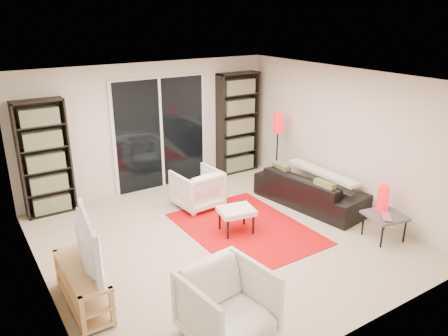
{
  "coord_description": "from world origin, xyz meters",
  "views": [
    {
      "loc": [
        -3.14,
        -4.98,
        3.27
      ],
      "look_at": [
        0.25,
        0.3,
        1.0
      ],
      "focal_mm": 35.0,
      "sensor_mm": 36.0,
      "label": 1
    }
  ],
  "objects_px": {
    "armchair_back": "(197,189)",
    "armchair_front": "(227,305)",
    "ottoman": "(236,212)",
    "side_table": "(385,217)",
    "tv_stand": "(83,285)",
    "floor_lamp": "(278,130)",
    "bookshelf_right": "(238,123)",
    "sofa": "(310,189)",
    "bookshelf_left": "(45,159)"
  },
  "relations": [
    {
      "from": "armchair_back",
      "to": "armchair_front",
      "type": "height_order",
      "value": "armchair_front"
    },
    {
      "from": "ottoman",
      "to": "side_table",
      "type": "height_order",
      "value": "same"
    },
    {
      "from": "tv_stand",
      "to": "armchair_front",
      "type": "xyz_separation_m",
      "value": [
        1.12,
        -1.35,
        0.13
      ]
    },
    {
      "from": "armchair_front",
      "to": "floor_lamp",
      "type": "relative_size",
      "value": 0.61
    },
    {
      "from": "side_table",
      "to": "tv_stand",
      "type": "bearing_deg",
      "value": 168.71
    },
    {
      "from": "side_table",
      "to": "armchair_front",
      "type": "bearing_deg",
      "value": -170.97
    },
    {
      "from": "bookshelf_right",
      "to": "side_table",
      "type": "height_order",
      "value": "bookshelf_right"
    },
    {
      "from": "ottoman",
      "to": "armchair_back",
      "type": "bearing_deg",
      "value": 92.16
    },
    {
      "from": "sofa",
      "to": "side_table",
      "type": "relative_size",
      "value": 3.26
    },
    {
      "from": "tv_stand",
      "to": "bookshelf_right",
      "type": "bearing_deg",
      "value": 34.41
    },
    {
      "from": "tv_stand",
      "to": "floor_lamp",
      "type": "distance_m",
      "value": 4.82
    },
    {
      "from": "sofa",
      "to": "armchair_back",
      "type": "xyz_separation_m",
      "value": [
        -1.71,
        1.01,
        0.05
      ]
    },
    {
      "from": "sofa",
      "to": "ottoman",
      "type": "bearing_deg",
      "value": 86.08
    },
    {
      "from": "bookshelf_right",
      "to": "armchair_front",
      "type": "relative_size",
      "value": 2.44
    },
    {
      "from": "tv_stand",
      "to": "armchair_back",
      "type": "height_order",
      "value": "armchair_back"
    },
    {
      "from": "sofa",
      "to": "armchair_back",
      "type": "distance_m",
      "value": 1.99
    },
    {
      "from": "sofa",
      "to": "armchair_back",
      "type": "height_order",
      "value": "armchair_back"
    },
    {
      "from": "side_table",
      "to": "floor_lamp",
      "type": "bearing_deg",
      "value": 87.75
    },
    {
      "from": "bookshelf_right",
      "to": "sofa",
      "type": "height_order",
      "value": "bookshelf_right"
    },
    {
      "from": "side_table",
      "to": "ottoman",
      "type": "bearing_deg",
      "value": 142.03
    },
    {
      "from": "bookshelf_left",
      "to": "armchair_front",
      "type": "xyz_separation_m",
      "value": [
        0.88,
        -4.16,
        -0.58
      ]
    },
    {
      "from": "bookshelf_right",
      "to": "armchair_front",
      "type": "xyz_separation_m",
      "value": [
        -2.97,
        -4.16,
        -0.66
      ]
    },
    {
      "from": "ottoman",
      "to": "side_table",
      "type": "bearing_deg",
      "value": -37.97
    },
    {
      "from": "sofa",
      "to": "armchair_front",
      "type": "bearing_deg",
      "value": 114.69
    },
    {
      "from": "bookshelf_left",
      "to": "ottoman",
      "type": "xyz_separation_m",
      "value": [
        2.26,
        -2.29,
        -0.63
      ]
    },
    {
      "from": "bookshelf_left",
      "to": "side_table",
      "type": "bearing_deg",
      "value": -42.29
    },
    {
      "from": "tv_stand",
      "to": "armchair_front",
      "type": "relative_size",
      "value": 1.38
    },
    {
      "from": "bookshelf_left",
      "to": "tv_stand",
      "type": "bearing_deg",
      "value": -95.04
    },
    {
      "from": "tv_stand",
      "to": "sofa",
      "type": "distance_m",
      "value": 4.23
    },
    {
      "from": "side_table",
      "to": "floor_lamp",
      "type": "height_order",
      "value": "floor_lamp"
    },
    {
      "from": "bookshelf_left",
      "to": "ottoman",
      "type": "height_order",
      "value": "bookshelf_left"
    },
    {
      "from": "sofa",
      "to": "bookshelf_right",
      "type": "bearing_deg",
      "value": -6.46
    },
    {
      "from": "sofa",
      "to": "floor_lamp",
      "type": "relative_size",
      "value": 1.43
    },
    {
      "from": "sofa",
      "to": "tv_stand",
      "type": "bearing_deg",
      "value": 90.29
    },
    {
      "from": "sofa",
      "to": "ottoman",
      "type": "xyz_separation_m",
      "value": [
        -1.67,
        -0.14,
        0.05
      ]
    },
    {
      "from": "tv_stand",
      "to": "armchair_front",
      "type": "height_order",
      "value": "armchair_front"
    },
    {
      "from": "bookshelf_left",
      "to": "bookshelf_right",
      "type": "distance_m",
      "value": 3.85
    },
    {
      "from": "bookshelf_right",
      "to": "sofa",
      "type": "distance_m",
      "value": 2.28
    },
    {
      "from": "ottoman",
      "to": "side_table",
      "type": "relative_size",
      "value": 0.97
    },
    {
      "from": "bookshelf_left",
      "to": "floor_lamp",
      "type": "bearing_deg",
      "value": -13.19
    },
    {
      "from": "tv_stand",
      "to": "floor_lamp",
      "type": "relative_size",
      "value": 0.84
    },
    {
      "from": "armchair_back",
      "to": "floor_lamp",
      "type": "relative_size",
      "value": 0.53
    },
    {
      "from": "ottoman",
      "to": "floor_lamp",
      "type": "relative_size",
      "value": 0.43
    },
    {
      "from": "side_table",
      "to": "armchair_back",
      "type": "bearing_deg",
      "value": 125.52
    },
    {
      "from": "bookshelf_right",
      "to": "sofa",
      "type": "relative_size",
      "value": 1.04
    },
    {
      "from": "tv_stand",
      "to": "ottoman",
      "type": "relative_size",
      "value": 1.97
    },
    {
      "from": "armchair_back",
      "to": "floor_lamp",
      "type": "xyz_separation_m",
      "value": [
        1.91,
        0.17,
        0.74
      ]
    },
    {
      "from": "bookshelf_left",
      "to": "armchair_back",
      "type": "xyz_separation_m",
      "value": [
        2.22,
        -1.13,
        -0.63
      ]
    },
    {
      "from": "bookshelf_right",
      "to": "side_table",
      "type": "xyz_separation_m",
      "value": [
        0.17,
        -3.66,
        -0.69
      ]
    },
    {
      "from": "bookshelf_left",
      "to": "bookshelf_right",
      "type": "bearing_deg",
      "value": -0.0
    }
  ]
}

